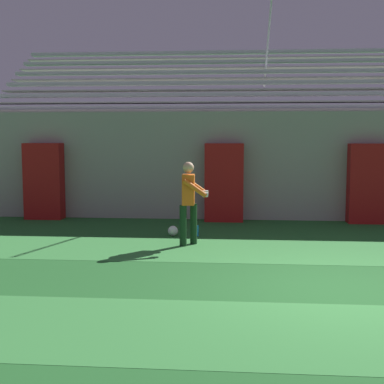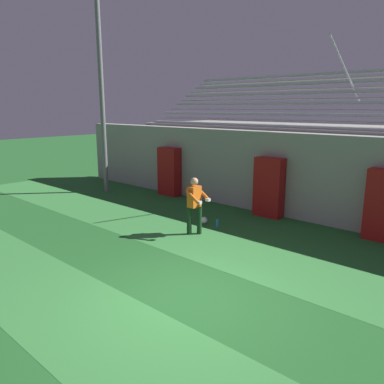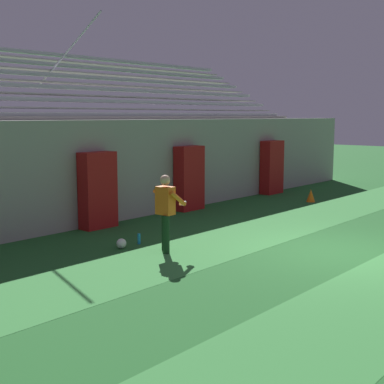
{
  "view_description": "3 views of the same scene",
  "coord_description": "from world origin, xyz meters",
  "px_view_note": "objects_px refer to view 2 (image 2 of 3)",
  "views": [
    {
      "loc": [
        -1.48,
        -7.61,
        2.2
      ],
      "look_at": [
        -2.35,
        2.81,
        1.08
      ],
      "focal_mm": 50.0,
      "sensor_mm": 36.0,
      "label": 1
    },
    {
      "loc": [
        4.41,
        -4.87,
        3.6
      ],
      "look_at": [
        -3.02,
        3.46,
        1.07
      ],
      "focal_mm": 35.0,
      "sensor_mm": 36.0,
      "label": 2
    },
    {
      "loc": [
        -10.51,
        -4.93,
        2.91
      ],
      "look_at": [
        -1.92,
        2.59,
        1.28
      ],
      "focal_mm": 50.0,
      "sensor_mm": 36.0,
      "label": 3
    }
  ],
  "objects_px": {
    "padding_pillar_gate_left": "(269,187)",
    "goalkeeper": "(195,202)",
    "padding_pillar_far_left": "(169,172)",
    "soccer_ball": "(204,220)",
    "floodlight_pole": "(100,53)",
    "water_bottle": "(217,223)"
  },
  "relations": [
    {
      "from": "padding_pillar_gate_left",
      "to": "goalkeeper",
      "type": "bearing_deg",
      "value": -101.51
    },
    {
      "from": "padding_pillar_far_left",
      "to": "soccer_ball",
      "type": "xyz_separation_m",
      "value": [
        3.65,
        -2.11,
        -0.88
      ]
    },
    {
      "from": "floodlight_pole",
      "to": "goalkeeper",
      "type": "height_order",
      "value": "floodlight_pole"
    },
    {
      "from": "soccer_ball",
      "to": "padding_pillar_gate_left",
      "type": "bearing_deg",
      "value": 63.19
    },
    {
      "from": "goalkeeper",
      "to": "water_bottle",
      "type": "height_order",
      "value": "goalkeeper"
    },
    {
      "from": "floodlight_pole",
      "to": "soccer_ball",
      "type": "xyz_separation_m",
      "value": [
        6.15,
        -0.72,
        -5.65
      ]
    },
    {
      "from": "goalkeeper",
      "to": "water_bottle",
      "type": "xyz_separation_m",
      "value": [
        0.09,
        0.94,
        -0.83
      ]
    },
    {
      "from": "padding_pillar_far_left",
      "to": "floodlight_pole",
      "type": "distance_m",
      "value": 5.56
    },
    {
      "from": "floodlight_pole",
      "to": "water_bottle",
      "type": "xyz_separation_m",
      "value": [
        6.68,
        -0.72,
        -5.64
      ]
    },
    {
      "from": "padding_pillar_far_left",
      "to": "soccer_ball",
      "type": "relative_size",
      "value": 9.03
    },
    {
      "from": "padding_pillar_gate_left",
      "to": "padding_pillar_far_left",
      "type": "bearing_deg",
      "value": 180.0
    },
    {
      "from": "floodlight_pole",
      "to": "goalkeeper",
      "type": "bearing_deg",
      "value": -14.15
    },
    {
      "from": "padding_pillar_far_left",
      "to": "water_bottle",
      "type": "xyz_separation_m",
      "value": [
        4.18,
        -2.11,
        -0.87
      ]
    },
    {
      "from": "soccer_ball",
      "to": "water_bottle",
      "type": "distance_m",
      "value": 0.53
    },
    {
      "from": "soccer_ball",
      "to": "floodlight_pole",
      "type": "bearing_deg",
      "value": 173.35
    },
    {
      "from": "padding_pillar_gate_left",
      "to": "water_bottle",
      "type": "bearing_deg",
      "value": -104.22
    },
    {
      "from": "padding_pillar_gate_left",
      "to": "water_bottle",
      "type": "distance_m",
      "value": 2.34
    },
    {
      "from": "padding_pillar_far_left",
      "to": "floodlight_pole",
      "type": "bearing_deg",
      "value": -150.94
    },
    {
      "from": "water_bottle",
      "to": "floodlight_pole",
      "type": "bearing_deg",
      "value": 173.87
    },
    {
      "from": "padding_pillar_gate_left",
      "to": "padding_pillar_far_left",
      "type": "relative_size",
      "value": 1.0
    },
    {
      "from": "padding_pillar_far_left",
      "to": "goalkeeper",
      "type": "height_order",
      "value": "padding_pillar_far_left"
    },
    {
      "from": "padding_pillar_far_left",
      "to": "soccer_ball",
      "type": "bearing_deg",
      "value": -30.0
    }
  ]
}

